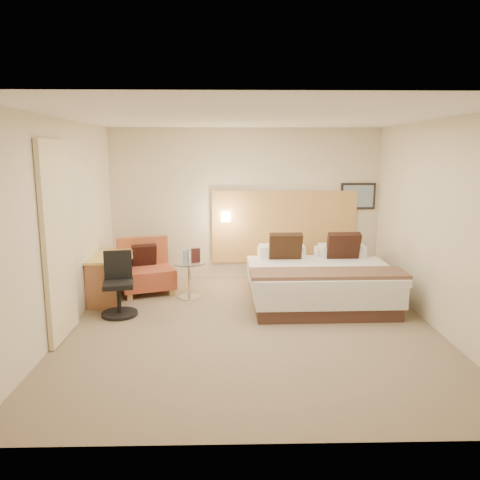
{
  "coord_description": "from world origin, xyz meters",
  "views": [
    {
      "loc": [
        -0.29,
        -5.84,
        2.28
      ],
      "look_at": [
        -0.14,
        0.49,
        1.09
      ],
      "focal_mm": 35.0,
      "sensor_mm": 36.0,
      "label": 1
    }
  ],
  "objects_px": {
    "bed": "(317,280)",
    "desk": "(112,264)",
    "side_table": "(189,278)",
    "desk_chair": "(119,289)",
    "lounge_chair": "(146,271)"
  },
  "relations": [
    {
      "from": "bed",
      "to": "desk",
      "type": "bearing_deg",
      "value": 177.01
    },
    {
      "from": "side_table",
      "to": "desk_chair",
      "type": "height_order",
      "value": "desk_chair"
    },
    {
      "from": "side_table",
      "to": "desk",
      "type": "xyz_separation_m",
      "value": [
        -1.19,
        -0.03,
        0.24
      ]
    },
    {
      "from": "lounge_chair",
      "to": "side_table",
      "type": "height_order",
      "value": "lounge_chair"
    },
    {
      "from": "bed",
      "to": "lounge_chair",
      "type": "bearing_deg",
      "value": 168.74
    },
    {
      "from": "side_table",
      "to": "bed",
      "type": "bearing_deg",
      "value": -5.58
    },
    {
      "from": "desk",
      "to": "bed",
      "type": "bearing_deg",
      "value": -2.99
    },
    {
      "from": "desk",
      "to": "lounge_chair",
      "type": "bearing_deg",
      "value": 40.24
    },
    {
      "from": "lounge_chair",
      "to": "side_table",
      "type": "bearing_deg",
      "value": -25.27
    },
    {
      "from": "side_table",
      "to": "desk_chair",
      "type": "distance_m",
      "value": 1.21
    },
    {
      "from": "desk",
      "to": "side_table",
      "type": "bearing_deg",
      "value": 1.36
    },
    {
      "from": "bed",
      "to": "desk",
      "type": "relative_size",
      "value": 1.89
    },
    {
      "from": "lounge_chair",
      "to": "desk_chair",
      "type": "relative_size",
      "value": 1.16
    },
    {
      "from": "bed",
      "to": "desk",
      "type": "xyz_separation_m",
      "value": [
        -3.18,
        0.17,
        0.22
      ]
    },
    {
      "from": "bed",
      "to": "side_table",
      "type": "bearing_deg",
      "value": 174.42
    }
  ]
}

